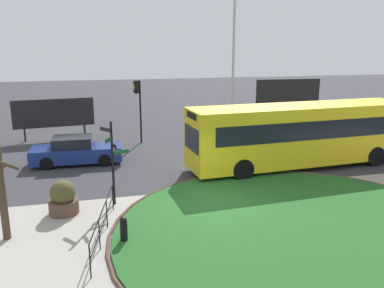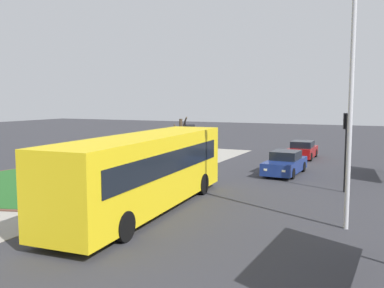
{
  "view_description": "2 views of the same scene",
  "coord_description": "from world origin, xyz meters",
  "px_view_note": "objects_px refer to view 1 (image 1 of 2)",
  "views": [
    {
      "loc": [
        -4.38,
        -13.56,
        5.91
      ],
      "look_at": [
        -0.11,
        3.22,
        1.64
      ],
      "focal_mm": 37.27,
      "sensor_mm": 36.0,
      "label": 1
    },
    {
      "loc": [
        20.15,
        12.68,
        4.52
      ],
      "look_at": [
        -0.61,
        2.96,
        2.12
      ],
      "focal_mm": 39.36,
      "sensor_mm": 36.0,
      "label": 2
    }
  ],
  "objects_px": {
    "lamppost_tall": "(233,60)",
    "billboard_left": "(288,96)",
    "planter_near_signpost": "(63,199)",
    "billboard_right": "(54,114)",
    "car_far_lane": "(76,151)",
    "bollard_foreground": "(124,230)",
    "traffic_light_near": "(138,98)",
    "street_tree_bare": "(1,188)",
    "signpost_directional": "(113,157)",
    "bus_yellow": "(301,134)"
  },
  "relations": [
    {
      "from": "planter_near_signpost",
      "to": "billboard_left",
      "type": "bearing_deg",
      "value": 39.5
    },
    {
      "from": "signpost_directional",
      "to": "billboard_right",
      "type": "distance_m",
      "value": 12.43
    },
    {
      "from": "planter_near_signpost",
      "to": "street_tree_bare",
      "type": "relative_size",
      "value": 0.38
    },
    {
      "from": "signpost_directional",
      "to": "street_tree_bare",
      "type": "bearing_deg",
      "value": -149.64
    },
    {
      "from": "traffic_light_near",
      "to": "street_tree_bare",
      "type": "relative_size",
      "value": 1.17
    },
    {
      "from": "planter_near_signpost",
      "to": "billboard_right",
      "type": "bearing_deg",
      "value": 95.42
    },
    {
      "from": "lamppost_tall",
      "to": "billboard_left",
      "type": "bearing_deg",
      "value": 18.81
    },
    {
      "from": "bus_yellow",
      "to": "billboard_left",
      "type": "relative_size",
      "value": 2.32
    },
    {
      "from": "signpost_directional",
      "to": "planter_near_signpost",
      "type": "relative_size",
      "value": 2.58
    },
    {
      "from": "lamppost_tall",
      "to": "billboard_left",
      "type": "relative_size",
      "value": 1.9
    },
    {
      "from": "billboard_left",
      "to": "signpost_directional",
      "type": "bearing_deg",
      "value": -135.64
    },
    {
      "from": "car_far_lane",
      "to": "traffic_light_near",
      "type": "bearing_deg",
      "value": 47.67
    },
    {
      "from": "car_far_lane",
      "to": "street_tree_bare",
      "type": "bearing_deg",
      "value": -101.15
    },
    {
      "from": "bus_yellow",
      "to": "car_far_lane",
      "type": "bearing_deg",
      "value": -20.14
    },
    {
      "from": "signpost_directional",
      "to": "traffic_light_near",
      "type": "distance_m",
      "value": 10.07
    },
    {
      "from": "bollard_foreground",
      "to": "lamppost_tall",
      "type": "bearing_deg",
      "value": 58.37
    },
    {
      "from": "billboard_right",
      "to": "street_tree_bare",
      "type": "relative_size",
      "value": 1.5
    },
    {
      "from": "bus_yellow",
      "to": "planter_near_signpost",
      "type": "xyz_separation_m",
      "value": [
        -11.2,
        -3.24,
        -1.11
      ]
    },
    {
      "from": "signpost_directional",
      "to": "billboard_right",
      "type": "bearing_deg",
      "value": 104.1
    },
    {
      "from": "bollard_foreground",
      "to": "traffic_light_near",
      "type": "distance_m",
      "value": 13.39
    },
    {
      "from": "bus_yellow",
      "to": "traffic_light_near",
      "type": "relative_size",
      "value": 2.98
    },
    {
      "from": "bollard_foreground",
      "to": "car_far_lane",
      "type": "bearing_deg",
      "value": 100.12
    },
    {
      "from": "billboard_left",
      "to": "street_tree_bare",
      "type": "distance_m",
      "value": 22.07
    },
    {
      "from": "signpost_directional",
      "to": "bus_yellow",
      "type": "bearing_deg",
      "value": 16.59
    },
    {
      "from": "billboard_left",
      "to": "planter_near_signpost",
      "type": "xyz_separation_m",
      "value": [
        -15.27,
        -12.59,
        -1.72
      ]
    },
    {
      "from": "car_far_lane",
      "to": "lamppost_tall",
      "type": "relative_size",
      "value": 0.48
    },
    {
      "from": "car_far_lane",
      "to": "billboard_left",
      "type": "bearing_deg",
      "value": 24.29
    },
    {
      "from": "billboard_right",
      "to": "planter_near_signpost",
      "type": "bearing_deg",
      "value": -91.14
    },
    {
      "from": "car_far_lane",
      "to": "lamppost_tall",
      "type": "height_order",
      "value": "lamppost_tall"
    },
    {
      "from": "traffic_light_near",
      "to": "signpost_directional",
      "type": "bearing_deg",
      "value": 64.97
    },
    {
      "from": "lamppost_tall",
      "to": "signpost_directional",
      "type": "bearing_deg",
      "value": -129.08
    },
    {
      "from": "bollard_foreground",
      "to": "billboard_right",
      "type": "distance_m",
      "value": 15.63
    },
    {
      "from": "bus_yellow",
      "to": "street_tree_bare",
      "type": "xyz_separation_m",
      "value": [
        -12.83,
        -4.83,
        0.04
      ]
    },
    {
      "from": "traffic_light_near",
      "to": "billboard_right",
      "type": "height_order",
      "value": "traffic_light_near"
    },
    {
      "from": "planter_near_signpost",
      "to": "street_tree_bare",
      "type": "xyz_separation_m",
      "value": [
        -1.64,
        -1.59,
        1.15
      ]
    },
    {
      "from": "traffic_light_near",
      "to": "planter_near_signpost",
      "type": "height_order",
      "value": "traffic_light_near"
    },
    {
      "from": "billboard_right",
      "to": "bus_yellow",
      "type": "bearing_deg",
      "value": -43.36
    },
    {
      "from": "traffic_light_near",
      "to": "billboard_left",
      "type": "bearing_deg",
      "value": 178.9
    },
    {
      "from": "lamppost_tall",
      "to": "planter_near_signpost",
      "type": "xyz_separation_m",
      "value": [
        -10.33,
        -10.9,
        -4.47
      ]
    },
    {
      "from": "bollard_foreground",
      "to": "planter_near_signpost",
      "type": "height_order",
      "value": "planter_near_signpost"
    },
    {
      "from": "signpost_directional",
      "to": "lamppost_tall",
      "type": "xyz_separation_m",
      "value": [
        8.49,
        10.46,
        3.13
      ]
    },
    {
      "from": "billboard_right",
      "to": "planter_near_signpost",
      "type": "height_order",
      "value": "billboard_right"
    },
    {
      "from": "street_tree_bare",
      "to": "bus_yellow",
      "type": "bearing_deg",
      "value": 20.6
    },
    {
      "from": "billboard_left",
      "to": "bollard_foreground",
      "type": "bearing_deg",
      "value": -128.77
    },
    {
      "from": "traffic_light_near",
      "to": "street_tree_bare",
      "type": "distance_m",
      "value": 13.14
    },
    {
      "from": "billboard_left",
      "to": "street_tree_bare",
      "type": "xyz_separation_m",
      "value": [
        -16.91,
        -14.18,
        -0.57
      ]
    },
    {
      "from": "billboard_left",
      "to": "traffic_light_near",
      "type": "bearing_deg",
      "value": -166.06
    },
    {
      "from": "bus_yellow",
      "to": "traffic_light_near",
      "type": "bearing_deg",
      "value": -47.73
    },
    {
      "from": "billboard_left",
      "to": "billboard_right",
      "type": "bearing_deg",
      "value": -177.45
    },
    {
      "from": "signpost_directional",
      "to": "billboard_right",
      "type": "relative_size",
      "value": 0.65
    }
  ]
}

